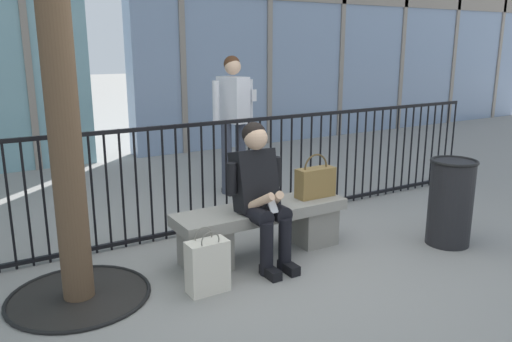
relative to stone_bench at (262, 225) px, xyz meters
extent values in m
plane|color=gray|center=(0.00, 0.00, -0.27)|extent=(60.00, 60.00, 0.00)
cube|color=gray|center=(0.00, 0.00, 0.13)|extent=(1.60, 0.44, 0.10)
cube|color=gray|center=(-0.56, 0.00, -0.10)|extent=(0.36, 0.37, 0.35)
cube|color=gray|center=(0.56, 0.00, -0.10)|extent=(0.36, 0.37, 0.35)
cylinder|color=black|center=(-0.19, -0.18, 0.20)|extent=(0.15, 0.40, 0.15)
cylinder|color=black|center=(-0.19, -0.38, -0.05)|extent=(0.11, 0.11, 0.45)
cube|color=black|center=(-0.19, -0.44, -0.23)|extent=(0.09, 0.22, 0.08)
cylinder|color=black|center=(-0.01, -0.18, 0.20)|extent=(0.15, 0.40, 0.15)
cylinder|color=black|center=(-0.01, -0.38, -0.05)|extent=(0.11, 0.11, 0.45)
cube|color=black|center=(-0.01, -0.44, -0.23)|extent=(0.09, 0.22, 0.08)
cube|color=black|center=(-0.10, -0.04, 0.44)|extent=(0.36, 0.30, 0.55)
cylinder|color=black|center=(-0.32, -0.04, 0.49)|extent=(0.08, 0.08, 0.26)
cylinder|color=#DBAD89|center=(-0.18, -0.26, 0.32)|extent=(0.16, 0.28, 0.20)
cylinder|color=black|center=(0.12, -0.04, 0.49)|extent=(0.08, 0.08, 0.26)
cylinder|color=#DBAD89|center=(-0.02, -0.26, 0.32)|extent=(0.16, 0.28, 0.20)
cube|color=silver|center=(-0.10, -0.32, 0.30)|extent=(0.07, 0.10, 0.13)
sphere|color=#DBAD89|center=(-0.10, -0.06, 0.81)|extent=(0.20, 0.20, 0.20)
sphere|color=black|center=(-0.10, -0.03, 0.84)|extent=(0.20, 0.20, 0.20)
cube|color=olive|center=(0.58, -0.01, 0.32)|extent=(0.38, 0.15, 0.28)
torus|color=brown|center=(0.58, -0.01, 0.46)|extent=(0.26, 0.02, 0.26)
cube|color=beige|center=(-0.73, -0.40, -0.07)|extent=(0.31, 0.17, 0.41)
torus|color=slate|center=(-0.73, -0.46, 0.16)|extent=(0.15, 0.01, 0.15)
torus|color=slate|center=(-0.73, -0.34, 0.16)|extent=(0.15, 0.01, 0.15)
cylinder|color=#383D4C|center=(0.64, 1.87, 0.18)|extent=(0.13, 0.13, 0.90)
cube|color=black|center=(0.64, 1.83, -0.24)|extent=(0.09, 0.22, 0.06)
cylinder|color=#383D4C|center=(0.84, 1.87, 0.18)|extent=(0.13, 0.13, 0.90)
cube|color=black|center=(0.84, 1.83, -0.24)|extent=(0.09, 0.22, 0.06)
cube|color=silver|center=(0.74, 1.87, 0.91)|extent=(0.30, 0.42, 0.56)
cylinder|color=silver|center=(0.50, 1.87, 0.89)|extent=(0.08, 0.08, 0.52)
cylinder|color=silver|center=(0.97, 1.87, 0.89)|extent=(0.08, 0.08, 0.52)
sphere|color=#DBAD89|center=(0.74, 1.87, 1.31)|extent=(0.20, 0.20, 0.20)
sphere|color=#472816|center=(0.74, 1.89, 1.34)|extent=(0.20, 0.20, 0.20)
cube|color=silver|center=(0.98, 1.77, 0.96)|extent=(0.07, 0.01, 0.14)
cylinder|color=black|center=(-1.94, 0.79, 0.29)|extent=(0.02, 0.02, 1.11)
cylinder|color=black|center=(-1.80, 0.79, 0.29)|extent=(0.02, 0.02, 1.11)
cylinder|color=black|center=(-1.67, 0.79, 0.29)|extent=(0.02, 0.02, 1.11)
cylinder|color=black|center=(-1.54, 0.79, 0.29)|extent=(0.02, 0.02, 1.11)
cylinder|color=black|center=(-1.40, 0.79, 0.29)|extent=(0.02, 0.02, 1.11)
cylinder|color=black|center=(-1.27, 0.79, 0.29)|extent=(0.02, 0.02, 1.11)
cylinder|color=black|center=(-1.13, 0.79, 0.29)|extent=(0.02, 0.02, 1.11)
cylinder|color=black|center=(-1.00, 0.79, 0.29)|extent=(0.02, 0.02, 1.11)
cylinder|color=black|center=(-0.87, 0.79, 0.29)|extent=(0.02, 0.02, 1.11)
cylinder|color=black|center=(-0.73, 0.79, 0.29)|extent=(0.02, 0.02, 1.11)
cylinder|color=black|center=(-0.60, 0.79, 0.29)|extent=(0.02, 0.02, 1.11)
cylinder|color=black|center=(-0.47, 0.79, 0.29)|extent=(0.02, 0.02, 1.11)
cylinder|color=black|center=(-0.33, 0.79, 0.29)|extent=(0.02, 0.02, 1.11)
cylinder|color=black|center=(-0.20, 0.79, 0.29)|extent=(0.02, 0.02, 1.11)
cylinder|color=black|center=(-0.07, 0.79, 0.29)|extent=(0.02, 0.02, 1.11)
cylinder|color=black|center=(0.07, 0.79, 0.29)|extent=(0.02, 0.02, 1.11)
cylinder|color=black|center=(0.20, 0.79, 0.29)|extent=(0.02, 0.02, 1.11)
cylinder|color=black|center=(0.33, 0.79, 0.29)|extent=(0.02, 0.02, 1.11)
cylinder|color=black|center=(0.47, 0.79, 0.29)|extent=(0.02, 0.02, 1.11)
cylinder|color=black|center=(0.60, 0.79, 0.29)|extent=(0.02, 0.02, 1.11)
cylinder|color=black|center=(0.73, 0.79, 0.29)|extent=(0.02, 0.02, 1.11)
cylinder|color=black|center=(0.87, 0.79, 0.29)|extent=(0.02, 0.02, 1.11)
cylinder|color=black|center=(1.00, 0.79, 0.29)|extent=(0.02, 0.02, 1.11)
cylinder|color=black|center=(1.13, 0.79, 0.29)|extent=(0.02, 0.02, 1.11)
cylinder|color=black|center=(1.27, 0.79, 0.29)|extent=(0.02, 0.02, 1.11)
cylinder|color=black|center=(1.40, 0.79, 0.29)|extent=(0.02, 0.02, 1.11)
cylinder|color=black|center=(1.54, 0.79, 0.29)|extent=(0.02, 0.02, 1.11)
cylinder|color=black|center=(1.67, 0.79, 0.29)|extent=(0.02, 0.02, 1.11)
cylinder|color=black|center=(1.80, 0.79, 0.29)|extent=(0.02, 0.02, 1.11)
cylinder|color=black|center=(1.94, 0.79, 0.29)|extent=(0.02, 0.02, 1.11)
cylinder|color=black|center=(2.07, 0.79, 0.29)|extent=(0.02, 0.02, 1.11)
cylinder|color=black|center=(2.20, 0.79, 0.29)|extent=(0.02, 0.02, 1.11)
cylinder|color=black|center=(2.34, 0.79, 0.29)|extent=(0.02, 0.02, 1.11)
cylinder|color=black|center=(2.47, 0.79, 0.29)|extent=(0.02, 0.02, 1.11)
cylinder|color=black|center=(2.60, 0.79, 0.29)|extent=(0.02, 0.02, 1.11)
cylinder|color=black|center=(2.74, 0.79, 0.29)|extent=(0.02, 0.02, 1.11)
cylinder|color=black|center=(2.87, 0.79, 0.29)|extent=(0.02, 0.02, 1.11)
cylinder|color=black|center=(3.00, 0.79, 0.29)|extent=(0.02, 0.02, 1.11)
cylinder|color=black|center=(3.14, 0.79, 0.29)|extent=(0.02, 0.02, 1.11)
cylinder|color=black|center=(3.27, 0.79, 0.29)|extent=(0.02, 0.02, 1.11)
cylinder|color=black|center=(3.40, 0.79, 0.29)|extent=(0.02, 0.02, 1.11)
cylinder|color=black|center=(3.54, 0.79, 0.29)|extent=(0.02, 0.02, 1.11)
cube|color=black|center=(0.00, 0.79, -0.22)|extent=(7.07, 0.04, 0.04)
cube|color=black|center=(0.00, 0.79, 0.82)|extent=(7.07, 0.04, 0.04)
cylinder|color=black|center=(-1.60, 0.02, -0.27)|extent=(1.02, 1.02, 0.01)
torus|color=black|center=(-1.60, 0.02, -0.26)|extent=(1.05, 1.05, 0.03)
cylinder|color=brown|center=(-1.60, 0.02, 1.43)|extent=(0.22, 0.22, 3.40)
cylinder|color=black|center=(1.64, -0.70, 0.13)|extent=(0.40, 0.40, 0.80)
torus|color=black|center=(1.64, -0.70, 0.53)|extent=(0.43, 0.43, 0.03)
camera|label=1|loc=(-2.25, -3.63, 1.56)|focal=35.65mm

